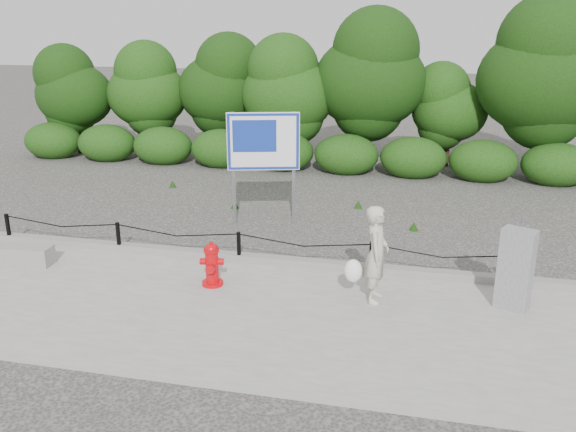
{
  "coord_description": "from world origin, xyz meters",
  "views": [
    {
      "loc": [
        3.31,
        -10.33,
        4.52
      ],
      "look_at": [
        0.91,
        0.2,
        1.0
      ],
      "focal_mm": 38.0,
      "sensor_mm": 36.0,
      "label": 1
    }
  ],
  "objects_px": {
    "pedestrian": "(375,255)",
    "advertising_sign": "(263,147)",
    "utility_cabinet": "(516,269)",
    "fire_hydrant": "(212,265)",
    "concrete_block": "(24,255)"
  },
  "relations": [
    {
      "from": "pedestrian",
      "to": "advertising_sign",
      "type": "relative_size",
      "value": 0.63
    },
    {
      "from": "pedestrian",
      "to": "utility_cabinet",
      "type": "height_order",
      "value": "pedestrian"
    },
    {
      "from": "fire_hydrant",
      "to": "advertising_sign",
      "type": "bearing_deg",
      "value": 79.05
    },
    {
      "from": "pedestrian",
      "to": "utility_cabinet",
      "type": "distance_m",
      "value": 2.21
    },
    {
      "from": "fire_hydrant",
      "to": "pedestrian",
      "type": "relative_size",
      "value": 0.49
    },
    {
      "from": "advertising_sign",
      "to": "concrete_block",
      "type": "bearing_deg",
      "value": -152.72
    },
    {
      "from": "fire_hydrant",
      "to": "utility_cabinet",
      "type": "xyz_separation_m",
      "value": [
        4.98,
        0.23,
        0.29
      ]
    },
    {
      "from": "fire_hydrant",
      "to": "concrete_block",
      "type": "height_order",
      "value": "fire_hydrant"
    },
    {
      "from": "fire_hydrant",
      "to": "utility_cabinet",
      "type": "distance_m",
      "value": 5.0
    },
    {
      "from": "utility_cabinet",
      "to": "pedestrian",
      "type": "bearing_deg",
      "value": -149.54
    },
    {
      "from": "pedestrian",
      "to": "advertising_sign",
      "type": "bearing_deg",
      "value": 40.4
    },
    {
      "from": "fire_hydrant",
      "to": "utility_cabinet",
      "type": "relative_size",
      "value": 0.54
    },
    {
      "from": "concrete_block",
      "to": "pedestrian",
      "type": "bearing_deg",
      "value": -0.89
    },
    {
      "from": "pedestrian",
      "to": "concrete_block",
      "type": "xyz_separation_m",
      "value": [
        -6.6,
        0.1,
        -0.62
      ]
    },
    {
      "from": "pedestrian",
      "to": "concrete_block",
      "type": "distance_m",
      "value": 6.62
    }
  ]
}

